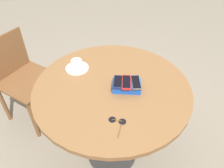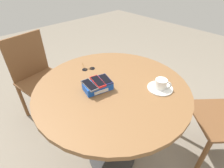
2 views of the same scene
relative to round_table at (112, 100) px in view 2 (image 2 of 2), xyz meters
The scene contains 10 objects.
ground_plane 0.66m from the round_table, ahead, with size 8.00×8.00×0.00m, color gray.
round_table is the anchor object (origin of this frame).
phone_box 0.18m from the round_table, 155.57° to the left, with size 0.20×0.14×0.05m.
phone_gray 0.23m from the round_table, 160.85° to the left, with size 0.07×0.14×0.01m.
phone_red 0.20m from the round_table, 153.44° to the left, with size 0.08×0.14×0.01m.
phone_navy 0.18m from the round_table, 139.46° to the left, with size 0.08×0.13×0.01m.
saucer 0.34m from the round_table, 47.01° to the right, with size 0.16×0.16×0.01m, color white.
coffee_cup 0.35m from the round_table, 47.12° to the right, with size 0.08×0.10×0.06m.
sunglasses 0.32m from the round_table, 86.42° to the left, with size 0.09×0.14×0.01m.
chair_far_side 0.98m from the round_table, 99.75° to the left, with size 0.50×0.50×0.89m.
Camera 2 is at (-0.63, -0.68, 1.47)m, focal length 28.00 mm.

